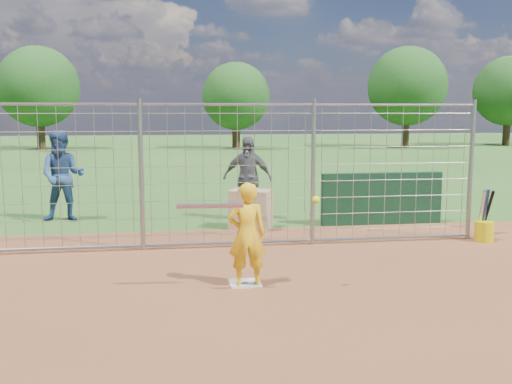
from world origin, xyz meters
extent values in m
plane|color=#2D591E|center=(0.00, 0.00, 0.00)|extent=(100.00, 100.00, 0.00)
plane|color=brown|center=(0.00, -3.00, 0.01)|extent=(18.00, 18.00, 0.00)
cube|color=silver|center=(0.00, -0.20, 0.01)|extent=(0.43, 0.43, 0.02)
cube|color=#11381E|center=(3.40, 3.60, 0.55)|extent=(2.60, 0.20, 1.10)
imported|color=yellow|center=(0.02, -0.28, 0.72)|extent=(0.53, 0.35, 1.44)
imported|color=navy|center=(-3.34, 4.93, 0.99)|extent=(0.98, 0.78, 1.98)
imported|color=#56575B|center=(0.64, 4.48, 0.93)|extent=(1.18, 0.80, 1.86)
cube|color=tan|center=(0.59, 3.52, 0.40)|extent=(0.95, 0.83, 0.80)
cylinder|color=silver|center=(-0.50, -0.56, 1.18)|extent=(0.86, 0.12, 0.06)
sphere|color=#C8F319|center=(0.88, -0.65, 1.24)|extent=(0.10, 0.10, 0.10)
cylinder|color=#DAC60B|center=(4.69, 1.75, 0.19)|extent=(0.34, 0.34, 0.38)
cylinder|color=silver|center=(4.64, 1.80, 0.55)|extent=(0.11, 0.30, 0.83)
cylinder|color=navy|center=(4.71, 1.80, 0.55)|extent=(0.09, 0.19, 0.85)
cylinder|color=black|center=(4.76, 1.80, 0.55)|extent=(0.08, 0.34, 0.82)
cylinder|color=gray|center=(-1.50, 2.00, 1.30)|extent=(0.08, 0.08, 2.60)
cylinder|color=gray|center=(1.50, 2.00, 1.30)|extent=(0.08, 0.08, 2.60)
cylinder|color=gray|center=(4.50, 2.00, 1.30)|extent=(0.08, 0.08, 2.60)
cylinder|color=gray|center=(0.00, 2.00, 2.50)|extent=(9.00, 0.05, 0.05)
cylinder|color=gray|center=(0.00, 2.00, 0.08)|extent=(9.00, 0.05, 0.05)
cube|color=gray|center=(0.00, 2.00, 1.25)|extent=(9.00, 0.02, 2.50)
cylinder|color=#3F2B19|center=(-9.00, 29.00, 1.26)|extent=(0.50, 0.50, 2.52)
sphere|color=#26561E|center=(-9.00, 29.00, 3.85)|extent=(4.90, 4.90, 4.90)
cylinder|color=#3F2B19|center=(3.00, 28.00, 1.08)|extent=(0.50, 0.50, 2.16)
sphere|color=#26561E|center=(3.00, 28.00, 3.30)|extent=(4.20, 4.20, 4.20)
cylinder|color=#3F2B19|center=(14.00, 27.50, 1.30)|extent=(0.50, 0.50, 2.59)
sphere|color=#26561E|center=(14.00, 27.50, 3.96)|extent=(5.04, 5.04, 5.04)
cylinder|color=#3F2B19|center=(22.00, 29.00, 1.22)|extent=(0.50, 0.50, 2.45)
sphere|color=#26561E|center=(22.00, 29.00, 3.74)|extent=(4.76, 4.76, 4.76)
camera|label=1|loc=(-0.96, -7.82, 2.39)|focal=40.00mm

